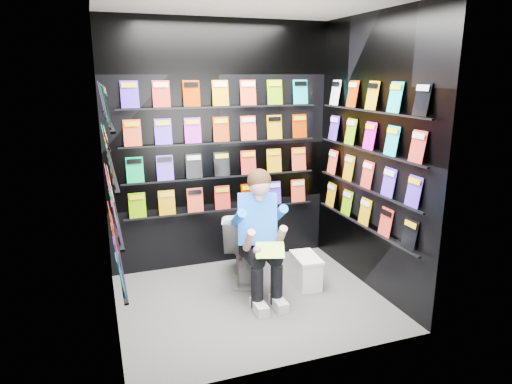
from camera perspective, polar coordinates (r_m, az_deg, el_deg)
name	(u,v)px	position (r m, az deg, el deg)	size (l,w,h in m)	color
floor	(252,301)	(4.37, -0.53, -13.47)	(2.40, 2.40, 0.00)	#595956
ceiling	(251,2)	(3.89, -0.62, 22.65)	(2.40, 2.40, 0.00)	white
wall_back	(221,147)	(4.87, -4.44, 5.64)	(2.40, 0.04, 2.60)	black
wall_front	(301,192)	(3.02, 5.64, 0.04)	(2.40, 0.04, 2.60)	black
wall_left	(105,174)	(3.72, -18.33, 2.13)	(0.04, 2.00, 2.60)	black
wall_right	(371,156)	(4.46, 14.21, 4.40)	(0.04, 2.00, 2.60)	black
comics_back	(221,147)	(4.84, -4.35, 5.64)	(2.10, 0.06, 1.37)	red
comics_left	(109,173)	(3.72, -17.88, 2.24)	(0.06, 1.70, 1.37)	red
comics_right	(369,156)	(4.44, 13.89, 4.45)	(0.06, 1.70, 1.37)	red
toilet	(244,244)	(4.68, -1.52, -6.54)	(0.42, 0.75, 0.73)	silver
longbox	(306,272)	(4.63, 6.26, -9.91)	(0.21, 0.38, 0.28)	white
longbox_lid	(306,257)	(4.57, 6.32, -8.12)	(0.23, 0.40, 0.03)	white
reader	(256,220)	(4.21, 0.06, -3.50)	(0.48, 0.71, 1.30)	blue
held_comic	(270,250)	(3.96, 1.77, -7.27)	(0.25, 0.01, 0.17)	green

